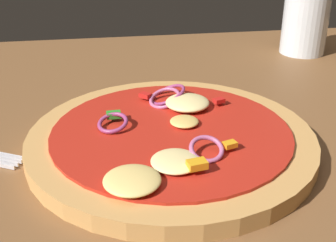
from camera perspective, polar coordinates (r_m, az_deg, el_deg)
name	(u,v)px	position (r m, az deg, el deg)	size (l,w,h in m)	color
dining_table	(169,177)	(0.43, 0.13, -7.25)	(1.14, 0.91, 0.03)	brown
pizza	(171,139)	(0.44, 0.39, -2.26)	(0.29, 0.29, 0.04)	tan
beer_glass	(305,25)	(0.76, 17.17, 11.74)	(0.07, 0.07, 0.11)	silver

